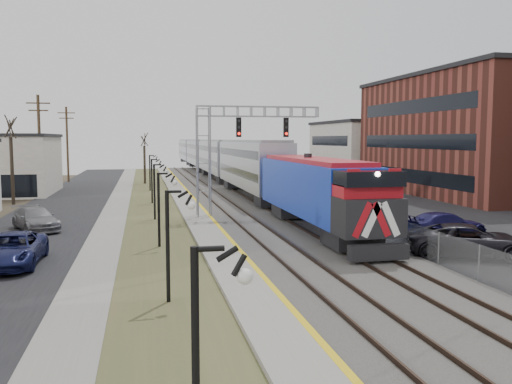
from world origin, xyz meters
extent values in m
cube|color=black|center=(-11.50, 35.00, 0.02)|extent=(7.00, 120.00, 0.04)
cube|color=gray|center=(-7.00, 35.00, 0.04)|extent=(2.00, 120.00, 0.08)
cube|color=#48522B|center=(-4.00, 35.00, 0.03)|extent=(4.00, 120.00, 0.06)
cube|color=gray|center=(-1.00, 35.00, 0.12)|extent=(2.00, 120.00, 0.24)
cube|color=#595651|center=(4.00, 35.00, 0.10)|extent=(8.00, 120.00, 0.20)
cube|color=black|center=(16.00, 35.00, 0.02)|extent=(16.00, 120.00, 0.04)
cube|color=gold|center=(-0.12, 35.00, 0.24)|extent=(0.24, 120.00, 0.01)
cube|color=#2D2119|center=(1.25, 35.00, 0.28)|extent=(0.08, 120.00, 0.15)
cube|color=#2D2119|center=(2.75, 35.00, 0.28)|extent=(0.08, 120.00, 0.15)
cube|color=#2D2119|center=(4.75, 35.00, 0.28)|extent=(0.08, 120.00, 0.15)
cube|color=#2D2119|center=(6.25, 35.00, 0.28)|extent=(0.08, 120.00, 0.15)
cube|color=#1635B6|center=(5.50, 20.16, 2.47)|extent=(3.00, 17.00, 4.25)
cube|color=black|center=(5.50, 11.46, 0.70)|extent=(2.80, 0.50, 0.70)
cube|color=#9C9EA7|center=(5.50, 40.46, 3.01)|extent=(3.00, 22.00, 5.33)
cube|color=#9C9EA7|center=(5.50, 63.26, 3.01)|extent=(3.00, 22.00, 5.33)
cube|color=#9C9EA7|center=(5.50, 86.06, 3.01)|extent=(3.00, 22.00, 5.33)
cube|color=#9C9EA7|center=(5.50, 108.86, 3.01)|extent=(3.00, 22.00, 5.33)
cube|color=gray|center=(-0.50, 28.00, 4.00)|extent=(1.00, 1.00, 8.00)
cube|color=gray|center=(3.50, 28.00, 7.75)|extent=(9.00, 0.80, 0.80)
cube|color=black|center=(2.00, 27.55, 6.60)|extent=(0.35, 0.25, 1.40)
cube|color=black|center=(5.50, 27.55, 6.60)|extent=(0.35, 0.25, 1.40)
cylinder|color=black|center=(-4.00, -2.00, 2.00)|extent=(0.14, 0.14, 4.00)
cylinder|color=black|center=(-4.00, 8.00, 2.00)|extent=(0.14, 0.14, 4.00)
cylinder|color=black|center=(-4.00, 18.00, 2.00)|extent=(0.14, 0.14, 4.00)
cylinder|color=black|center=(-4.00, 28.00, 2.00)|extent=(0.14, 0.14, 4.00)
cylinder|color=black|center=(-4.00, 38.00, 2.00)|extent=(0.14, 0.14, 4.00)
cylinder|color=black|center=(-4.00, 50.00, 2.00)|extent=(0.14, 0.14, 4.00)
cylinder|color=#4C3823|center=(-14.50, 45.00, 5.00)|extent=(0.28, 0.28, 10.00)
cylinder|color=#4C3823|center=(-14.50, 65.00, 5.00)|extent=(0.28, 0.28, 10.00)
cube|color=gray|center=(8.20, 35.00, 0.80)|extent=(0.04, 120.00, 1.60)
cube|color=brown|center=(30.00, 40.00, 6.00)|extent=(16.00, 26.00, 12.00)
cube|color=beige|center=(30.00, 65.00, 4.00)|extent=(16.00, 18.00, 8.00)
cylinder|color=#382D23|center=(-16.00, 40.00, 2.97)|extent=(0.30, 0.30, 5.95)
cylinder|color=#382D23|center=(-4.50, 60.00, 2.45)|extent=(0.30, 0.30, 4.90)
imported|color=black|center=(10.65, 12.36, 0.81)|extent=(6.39, 4.71, 1.61)
imported|color=#19154C|center=(12.35, 17.33, 0.75)|extent=(5.43, 2.92, 1.50)
imported|color=slate|center=(13.50, 34.09, 0.76)|extent=(4.76, 2.85, 1.52)
imported|color=#151A4C|center=(-10.67, 15.05, 0.74)|extent=(2.47, 5.32, 1.48)
imported|color=slate|center=(-11.44, 25.00, 0.72)|extent=(3.91, 5.33, 1.44)
camera|label=1|loc=(-4.82, -10.82, 5.77)|focal=38.00mm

